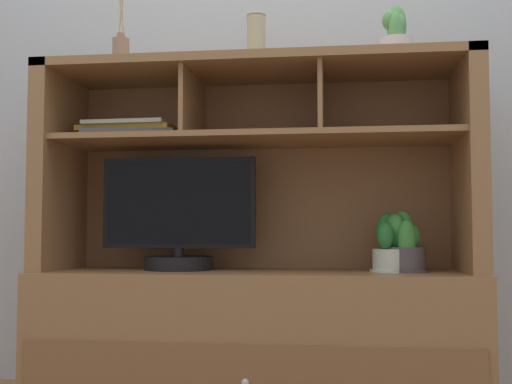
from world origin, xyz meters
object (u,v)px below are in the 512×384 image
object	(u,v)px
potted_fern	(404,248)
ceramic_vase	(256,40)
tv_monitor	(179,222)
potted_succulent	(396,36)
potted_orchid	(391,247)
media_console	(256,297)
magazine_stack_left	(132,132)
diffuser_bottle	(121,52)

from	to	relation	value
potted_fern	ceramic_vase	size ratio (longest dim) A/B	1.11
tv_monitor	potted_succulent	xyz separation A→B (m)	(0.77, -0.04, 0.64)
tv_monitor	ceramic_vase	world-z (taller)	ceramic_vase
potted_orchid	potted_succulent	size ratio (longest dim) A/B	1.07
media_console	tv_monitor	bearing A→B (deg)	178.78
magazine_stack_left	media_console	bearing A→B (deg)	-4.86
tv_monitor	magazine_stack_left	xyz separation A→B (m)	(-0.19, 0.03, 0.34)
tv_monitor	magazine_stack_left	distance (m)	0.39
media_console	diffuser_bottle	distance (m)	1.01
magazine_stack_left	potted_succulent	world-z (taller)	potted_succulent
ceramic_vase	potted_orchid	bearing A→B (deg)	-1.31
tv_monitor	ceramic_vase	size ratio (longest dim) A/B	2.96
media_console	magazine_stack_left	bearing A→B (deg)	175.14
potted_fern	diffuser_bottle	bearing A→B (deg)	-178.72
tv_monitor	media_console	bearing A→B (deg)	-1.22
media_console	tv_monitor	distance (m)	0.39
tv_monitor	potted_fern	xyz separation A→B (m)	(0.79, -0.02, -0.09)
diffuser_bottle	ceramic_vase	xyz separation A→B (m)	(0.49, 0.04, 0.04)
tv_monitor	diffuser_bottle	size ratio (longest dim) A/B	1.84
diffuser_bottle	potted_orchid	bearing A→B (deg)	1.50
potted_orchid	ceramic_vase	xyz separation A→B (m)	(-0.47, 0.01, 0.74)
diffuser_bottle	media_console	bearing A→B (deg)	4.14
potted_orchid	potted_fern	xyz separation A→B (m)	(0.04, -0.00, -0.00)
media_console	potted_orchid	xyz separation A→B (m)	(0.47, -0.01, 0.18)
media_console	magazine_stack_left	xyz separation A→B (m)	(-0.47, 0.04, 0.60)
media_console	ceramic_vase	world-z (taller)	ceramic_vase
potted_orchid	potted_succulent	bearing A→B (deg)	-45.04
potted_fern	tv_monitor	bearing A→B (deg)	178.61
potted_orchid	potted_succulent	distance (m)	0.73
tv_monitor	potted_orchid	size ratio (longest dim) A/B	2.77
diffuser_bottle	tv_monitor	bearing A→B (deg)	11.23
media_console	potted_fern	size ratio (longest dim) A/B	7.24
diffuser_bottle	ceramic_vase	world-z (taller)	diffuser_bottle
potted_orchid	diffuser_bottle	size ratio (longest dim) A/B	0.67
potted_orchid	magazine_stack_left	bearing A→B (deg)	176.92
magazine_stack_left	diffuser_bottle	bearing A→B (deg)	-106.62
potted_fern	magazine_stack_left	bearing A→B (deg)	176.89
media_console	diffuser_bottle	bearing A→B (deg)	-175.86
potted_orchid	potted_succulent	xyz separation A→B (m)	(0.02, -0.02, 0.72)
potted_orchid	ceramic_vase	bearing A→B (deg)	178.69
magazine_stack_left	potted_succulent	xyz separation A→B (m)	(0.96, -0.07, 0.30)
ceramic_vase	tv_monitor	bearing A→B (deg)	178.82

